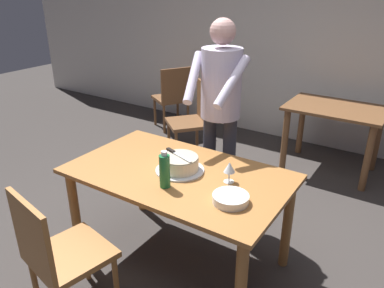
{
  "coord_description": "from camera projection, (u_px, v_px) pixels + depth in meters",
  "views": [
    {
      "loc": [
        1.35,
        -1.88,
        1.97
      ],
      "look_at": [
        0.0,
        0.17,
        0.9
      ],
      "focal_mm": 35.18,
      "sensor_mm": 36.0,
      "label": 1
    }
  ],
  "objects": [
    {
      "name": "ground_plane",
      "position": [
        180.0,
        258.0,
        2.91
      ],
      "size": [
        14.0,
        14.0,
        0.0
      ],
      "primitive_type": "plane",
      "color": "#383330"
    },
    {
      "name": "back_wall",
      "position": [
        313.0,
        36.0,
        4.54
      ],
      "size": [
        10.0,
        0.12,
        2.7
      ],
      "primitive_type": "cube",
      "color": "silver",
      "rests_on": "ground_plane"
    },
    {
      "name": "main_dining_table",
      "position": [
        179.0,
        186.0,
        2.65
      ],
      "size": [
        1.53,
        0.9,
        0.75
      ],
      "color": "#9E6633",
      "rests_on": "ground_plane"
    },
    {
      "name": "cake_on_platter",
      "position": [
        180.0,
        164.0,
        2.6
      ],
      "size": [
        0.34,
        0.34,
        0.11
      ],
      "color": "silver",
      "rests_on": "main_dining_table"
    },
    {
      "name": "cake_knife",
      "position": [
        174.0,
        152.0,
        2.62
      ],
      "size": [
        0.26,
        0.11,
        0.02
      ],
      "color": "silver",
      "rests_on": "cake_on_platter"
    },
    {
      "name": "plate_stack",
      "position": [
        231.0,
        199.0,
        2.24
      ],
      "size": [
        0.22,
        0.22,
        0.05
      ],
      "color": "white",
      "rests_on": "main_dining_table"
    },
    {
      "name": "wine_glass_near",
      "position": [
        229.0,
        168.0,
        2.44
      ],
      "size": [
        0.08,
        0.08,
        0.14
      ],
      "color": "silver",
      "rests_on": "main_dining_table"
    },
    {
      "name": "water_bottle",
      "position": [
        165.0,
        171.0,
        2.38
      ],
      "size": [
        0.07,
        0.07,
        0.25
      ],
      "color": "#1E6B38",
      "rests_on": "main_dining_table"
    },
    {
      "name": "person_cutting_cake",
      "position": [
        220.0,
        102.0,
        3.01
      ],
      "size": [
        0.46,
        0.57,
        1.72
      ],
      "color": "#2D2D38",
      "rests_on": "ground_plane"
    },
    {
      "name": "chair_near_side",
      "position": [
        58.0,
        252.0,
        2.22
      ],
      "size": [
        0.52,
        0.52,
        0.9
      ],
      "color": "#9E6633",
      "rests_on": "ground_plane"
    },
    {
      "name": "background_table",
      "position": [
        334.0,
        121.0,
        4.04
      ],
      "size": [
        1.0,
        0.7,
        0.74
      ],
      "color": "brown",
      "rests_on": "ground_plane"
    },
    {
      "name": "background_chair_1",
      "position": [
        173.0,
        96.0,
        5.25
      ],
      "size": [
        0.6,
        0.6,
        0.9
      ],
      "color": "brown",
      "rests_on": "ground_plane"
    },
    {
      "name": "background_chair_2",
      "position": [
        193.0,
        117.0,
        4.41
      ],
      "size": [
        0.62,
        0.62,
        0.9
      ],
      "color": "brown",
      "rests_on": "ground_plane"
    }
  ]
}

